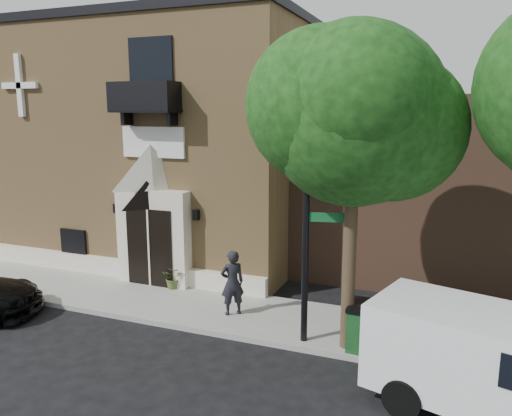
{
  "coord_description": "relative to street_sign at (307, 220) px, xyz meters",
  "views": [
    {
      "loc": [
        8.13,
        -11.08,
        5.9
      ],
      "look_at": [
        2.98,
        2.0,
        3.16
      ],
      "focal_mm": 35.0,
      "sensor_mm": 36.0,
      "label": 1
    }
  ],
  "objects": [
    {
      "name": "pedestrian_near",
      "position": [
        -2.39,
        0.84,
        -2.19
      ],
      "size": [
        0.82,
        0.79,
        1.89
      ],
      "primitive_type": "imported",
      "rotation": [
        0.0,
        0.0,
        3.85
      ],
      "color": "black",
      "rests_on": "sidewalk"
    },
    {
      "name": "street_sign",
      "position": [
        0.0,
        0.0,
        0.0
      ],
      "size": [
        1.12,
        0.97,
        6.24
      ],
      "rotation": [
        0.0,
        0.0,
        0.24
      ],
      "color": "black",
      "rests_on": "sidewalk"
    },
    {
      "name": "planter",
      "position": [
        -5.08,
        2.08,
        -2.77
      ],
      "size": [
        0.72,
        0.64,
        0.74
      ],
      "primitive_type": "imported",
      "rotation": [
        0.0,
        0.0,
        0.1
      ],
      "color": "#4A5B2A",
      "rests_on": "sidewalk"
    },
    {
      "name": "fire_hydrant",
      "position": [
        1.81,
        0.14,
        -2.73
      ],
      "size": [
        0.48,
        0.38,
        0.83
      ],
      "color": "#AD1628",
      "rests_on": "sidewalk"
    },
    {
      "name": "church",
      "position": [
        -7.92,
        7.54,
        1.35
      ],
      "size": [
        12.2,
        11.01,
        9.3
      ],
      "color": "tan",
      "rests_on": "ground"
    },
    {
      "name": "street_tree_left",
      "position": [
        1.09,
        -0.07,
        2.58
      ],
      "size": [
        4.97,
        4.38,
        7.77
      ],
      "color": "#38281C",
      "rests_on": "sidewalk"
    },
    {
      "name": "ground",
      "position": [
        -4.94,
        -0.42,
        -3.29
      ],
      "size": [
        120.0,
        120.0,
        0.0
      ],
      "primitive_type": "plane",
      "color": "black",
      "rests_on": "ground"
    },
    {
      "name": "sidewalk",
      "position": [
        -3.94,
        1.08,
        -3.21
      ],
      "size": [
        42.0,
        3.0,
        0.15
      ],
      "primitive_type": "cube",
      "color": "gray",
      "rests_on": "ground"
    },
    {
      "name": "dumpster",
      "position": [
        1.98,
        0.09,
        -2.56
      ],
      "size": [
        1.79,
        1.08,
        1.14
      ],
      "rotation": [
        0.0,
        0.0,
        -0.05
      ],
      "color": "#0F3817",
      "rests_on": "sidewalk"
    }
  ]
}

